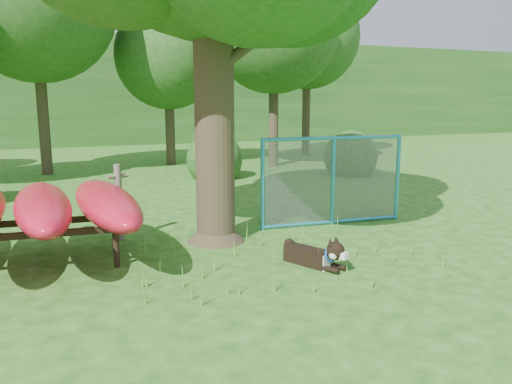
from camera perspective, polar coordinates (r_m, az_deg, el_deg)
name	(u,v)px	position (r m, az deg, el deg)	size (l,w,h in m)	color
ground	(275,275)	(7.34, 2.19, -9.41)	(80.00, 80.00, 0.00)	#1D5410
wooden_post	(119,200)	(9.24, -15.39, -0.92)	(0.38, 0.19, 1.38)	brown
kayak_rack	(9,209)	(8.20, -26.38, -1.76)	(3.71, 3.74, 1.19)	black
husky_dog	(317,255)	(7.66, 7.00, -7.13)	(0.66, 1.14, 0.53)	black
fence_section	(333,181)	(10.12, 8.79, 1.29)	(3.06, 0.35, 2.99)	teal
wildflower_clump	(297,245)	(8.15, 4.75, -6.11)	(0.10, 0.10, 0.21)	#569631
bg_tree_b	(34,1)	(18.52, -24.00, 19.31)	(5.20, 5.20, 8.22)	#33291C
bg_tree_c	(168,56)	(19.82, -10.04, 15.01)	(4.00, 4.00, 6.12)	#33291C
bg_tree_d	(274,28)	(19.16, 2.08, 18.26)	(4.80, 4.80, 7.50)	#33291C
bg_tree_e	(307,37)	(23.17, 5.90, 17.22)	(4.60, 4.60, 7.55)	#33291C
shrub_right	(350,174)	(17.26, 10.69, 2.00)	(1.80, 1.80, 1.80)	#1F4C18
shrub_mid	(215,178)	(16.22, -4.74, 1.61)	(1.80, 1.80, 1.80)	#1F4C18
wooded_hillside	(93,92)	(34.38, -18.10, 10.83)	(80.00, 12.00, 6.00)	#1F4C18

